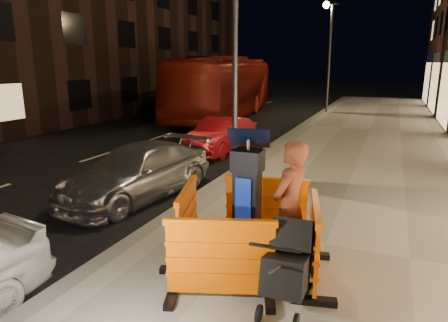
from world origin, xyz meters
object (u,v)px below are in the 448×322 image
at_px(parking_kiosk, 247,203).
at_px(bus_doubledecker, 225,117).
at_px(barrier_back, 266,209).
at_px(car_silver, 138,197).
at_px(car_red, 221,152).
at_px(man, 290,208).
at_px(stroller, 287,268).
at_px(barrier_bldgside, 314,242).
at_px(barrier_kerbside, 187,221).
at_px(barrier_front, 220,261).

xyz_separation_m(parking_kiosk, bus_doubledecker, (-6.86, 15.71, -1.10)).
xyz_separation_m(barrier_back, car_silver, (-3.45, 1.35, -0.68)).
distance_m(car_red, man, 8.50).
xyz_separation_m(bus_doubledecker, stroller, (7.65, -16.53, 0.68)).
bearing_deg(bus_doubledecker, barrier_bldgside, -70.14).
distance_m(barrier_bldgside, car_red, 8.72).
bearing_deg(barrier_kerbside, parking_kiosk, -106.54).
distance_m(barrier_front, stroller, 0.79).
relative_size(car_silver, stroller, 3.88).
relative_size(parking_kiosk, barrier_back, 1.40).
relative_size(car_red, stroller, 3.39).
xyz_separation_m(barrier_kerbside, man, (1.53, 0.08, 0.40)).
bearing_deg(stroller, barrier_back, 111.14).
bearing_deg(car_silver, bus_doubledecker, 113.82).
bearing_deg(barrier_front, car_silver, 117.11).
xyz_separation_m(barrier_bldgside, stroller, (-0.17, -0.82, -0.01)).
xyz_separation_m(barrier_front, man, (0.58, 1.03, 0.40)).
bearing_deg(bus_doubledecker, barrier_kerbside, -75.95).
bearing_deg(barrier_back, car_red, 107.35).
bearing_deg(parking_kiosk, barrier_bldgside, -14.54).
distance_m(barrier_kerbside, man, 1.59).
relative_size(barrier_front, bus_doubledecker, 0.11).
xyz_separation_m(barrier_bldgside, bus_doubledecker, (-7.81, 15.71, -0.68)).
bearing_deg(barrier_back, parking_kiosk, -101.54).
distance_m(parking_kiosk, barrier_kerbside, 1.04).
height_order(parking_kiosk, man, parking_kiosk).
bearing_deg(man, barrier_kerbside, -69.60).
xyz_separation_m(car_red, bus_doubledecker, (-3.29, 8.29, 0.00)).
bearing_deg(man, car_silver, -101.59).
bearing_deg(man, barrier_front, -12.13).
bearing_deg(parking_kiosk, car_silver, 131.71).
distance_m(barrier_kerbside, stroller, 1.91).
xyz_separation_m(barrier_front, bus_doubledecker, (-6.86, 16.66, -0.68)).
distance_m(barrier_front, man, 1.25).
bearing_deg(parking_kiosk, stroller, -60.75).
xyz_separation_m(man, stroller, (0.20, -0.90, -0.41)).
distance_m(bus_doubledecker, man, 17.35).
bearing_deg(parking_kiosk, barrier_front, -104.54).
relative_size(barrier_bldgside, car_silver, 0.33).
distance_m(barrier_back, barrier_kerbside, 1.34).
bearing_deg(barrier_kerbside, barrier_front, -151.54).
distance_m(barrier_bldgside, car_silver, 5.01).
bearing_deg(car_red, barrier_front, -63.28).
relative_size(barrier_front, car_silver, 0.33).
distance_m(barrier_kerbside, car_red, 7.90).
bearing_deg(barrier_kerbside, car_silver, 30.77).
distance_m(barrier_front, barrier_kerbside, 1.34).
relative_size(parking_kiosk, barrier_bldgside, 1.40).
relative_size(barrier_kerbside, bus_doubledecker, 0.11).
height_order(barrier_kerbside, stroller, barrier_kerbside).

